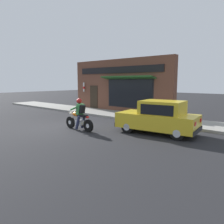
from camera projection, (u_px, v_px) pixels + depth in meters
name	position (u px, v px, depth m)	size (l,w,h in m)	color
ground_plane	(59.00, 127.00, 11.75)	(80.00, 80.00, 0.00)	black
sidewalk_curb	(91.00, 111.00, 17.65)	(2.60, 22.00, 0.14)	gray
storefront_building	(119.00, 86.00, 17.40)	(1.25, 9.52, 4.20)	brown
motorcycle_with_rider	(79.00, 117.00, 11.03)	(0.56, 2.02, 1.62)	black
car_hatchback	(158.00, 118.00, 10.29)	(2.07, 3.95, 1.57)	black
fire_hydrant	(159.00, 111.00, 13.99)	(0.36, 0.24, 0.88)	red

